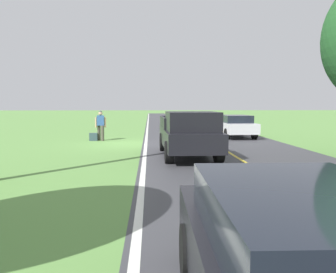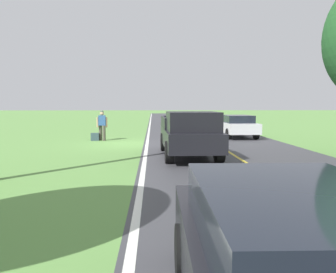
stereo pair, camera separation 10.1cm
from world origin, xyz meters
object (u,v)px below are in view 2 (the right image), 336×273
Objects in this scene: hitchhiker_walking at (102,124)px; suitcase_carried at (95,137)px; sedan_near_oncoming at (236,125)px; sedan_ahead_same_lane at (304,273)px; pickup_truck_passing at (189,133)px.

hitchhiker_walking is 3.80× the size of suitcase_carried.
sedan_near_oncoming reaches higher than suitcase_carried.
sedan_near_oncoming is 1.00× the size of sedan_ahead_same_lane.
sedan_near_oncoming is 19.20m from sedan_ahead_same_lane.
sedan_ahead_same_lane is (-4.15, 17.12, -0.23)m from hitchhiker_walking.
hitchhiker_walking is 17.61m from sedan_ahead_same_lane.
sedan_near_oncoming is at bearing -116.00° from pickup_truck_passing.
sedan_near_oncoming is (-8.69, -1.75, 0.53)m from suitcase_carried.
suitcase_carried is 17.61m from sedan_ahead_same_lane.
pickup_truck_passing is (-4.39, 6.33, -0.01)m from hitchhiker_walking.
sedan_ahead_same_lane is (4.13, 18.76, 0.00)m from sedan_near_oncoming.
pickup_truck_passing is 8.86m from sedan_near_oncoming.
pickup_truck_passing is at bearing 33.14° from suitcase_carried.
hitchhiker_walking is 7.70m from pickup_truck_passing.
sedan_near_oncoming is (-3.88, -7.96, -0.21)m from pickup_truck_passing.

